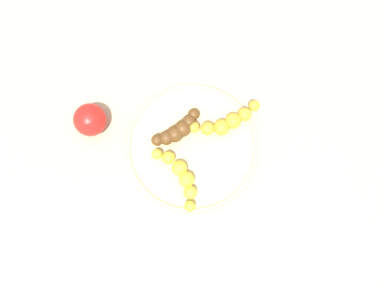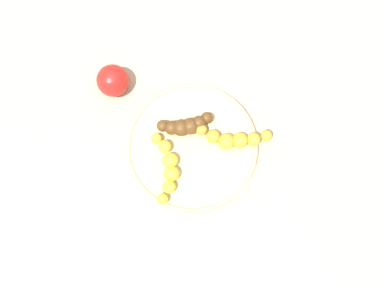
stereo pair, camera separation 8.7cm
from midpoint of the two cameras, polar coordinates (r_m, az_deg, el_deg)
ground_plane at (r=0.91m, az=2.68°, el=-1.14°), size 2.40×2.40×0.00m
fruit_bowl at (r=0.89m, az=2.72°, el=-0.97°), size 0.29×0.29×0.02m
banana_yellow at (r=0.86m, az=-0.61°, el=-3.90°), size 0.15×0.06×0.03m
banana_spotted at (r=0.88m, az=8.53°, el=0.11°), size 0.06×0.16×0.04m
banana_overripe at (r=0.88m, az=1.85°, el=1.99°), size 0.05×0.12×0.04m
apple_red at (r=0.92m, az=-8.38°, el=8.18°), size 0.07×0.07×0.07m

